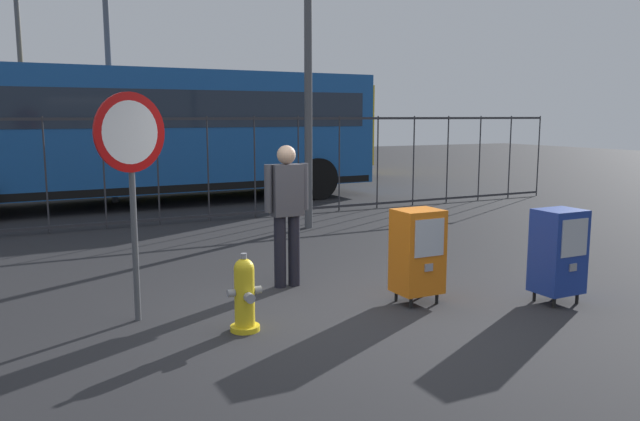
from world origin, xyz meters
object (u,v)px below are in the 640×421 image
(fire_hydrant, at_px, (245,295))
(bus_near, at_px, (149,129))
(street_light_near_left, at_px, (17,14))
(stop_sign, at_px, (131,159))
(bus_far, at_px, (212,125))
(newspaper_box_primary, at_px, (418,251))
(newspaper_box_secondary, at_px, (558,251))
(street_light_far_left, at_px, (106,14))
(pedestrian, at_px, (287,207))

(fire_hydrant, relative_size, bus_near, 0.07)
(bus_near, height_order, street_light_near_left, street_light_near_left)
(stop_sign, xyz_separation_m, bus_far, (4.76, 12.94, 0.11))
(newspaper_box_primary, relative_size, bus_far, 0.10)
(newspaper_box_secondary, distance_m, stop_sign, 4.51)
(bus_near, bearing_deg, street_light_near_left, 116.46)
(bus_far, height_order, street_light_far_left, street_light_far_left)
(newspaper_box_secondary, height_order, bus_far, bus_far)
(pedestrian, relative_size, bus_near, 0.16)
(street_light_near_left, relative_size, street_light_far_left, 1.11)
(bus_near, xyz_separation_m, street_light_far_left, (-0.73, 0.56, 2.56))
(fire_hydrant, bearing_deg, bus_far, 74.02)
(street_light_far_left, bearing_deg, bus_near, -37.63)
(newspaper_box_primary, bearing_deg, bus_far, 81.89)
(newspaper_box_secondary, height_order, street_light_near_left, street_light_near_left)
(fire_hydrant, bearing_deg, bus_near, 83.32)
(street_light_far_left, bearing_deg, newspaper_box_primary, -80.57)
(newspaper_box_primary, bearing_deg, fire_hydrant, -179.64)
(bus_near, distance_m, bus_far, 5.30)
(fire_hydrant, relative_size, street_light_far_left, 0.10)
(pedestrian, bearing_deg, fire_hydrant, -128.23)
(fire_hydrant, relative_size, bus_far, 0.07)
(bus_near, bearing_deg, newspaper_box_secondary, -78.84)
(pedestrian, relative_size, bus_far, 0.16)
(fire_hydrant, distance_m, pedestrian, 1.70)
(fire_hydrant, xyz_separation_m, stop_sign, (-0.84, 0.75, 1.25))
(bus_near, bearing_deg, bus_far, 55.97)
(bus_far, bearing_deg, bus_near, -125.08)
(fire_hydrant, xyz_separation_m, newspaper_box_secondary, (3.32, -0.67, 0.22))
(newspaper_box_primary, distance_m, bus_near, 9.31)
(street_light_far_left, bearing_deg, bus_far, 47.60)
(bus_far, bearing_deg, street_light_far_left, -135.07)
(newspaper_box_primary, bearing_deg, stop_sign, 165.29)
(newspaper_box_secondary, height_order, stop_sign, stop_sign)
(newspaper_box_primary, distance_m, pedestrian, 1.63)
(fire_hydrant, distance_m, newspaper_box_primary, 1.98)
(newspaper_box_primary, relative_size, street_light_near_left, 0.12)
(newspaper_box_secondary, relative_size, street_light_near_left, 0.12)
(bus_near, height_order, bus_far, same)
(pedestrian, bearing_deg, newspaper_box_primary, -51.64)
(newspaper_box_primary, distance_m, stop_sign, 3.08)
(newspaper_box_primary, relative_size, bus_near, 0.10)
(stop_sign, bearing_deg, newspaper_box_primary, -14.71)
(bus_far, xyz_separation_m, street_light_far_left, (-3.57, -3.91, 2.56))
(pedestrian, xyz_separation_m, bus_near, (0.09, 7.96, 0.76))
(fire_hydrant, relative_size, pedestrian, 0.45)
(pedestrian, bearing_deg, bus_near, 89.34)
(newspaper_box_secondary, xyz_separation_m, street_light_near_left, (-4.66, 14.41, 4.11))
(newspaper_box_secondary, relative_size, street_light_far_left, 0.14)
(pedestrian, xyz_separation_m, street_light_near_left, (-2.33, 12.49, 3.74))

